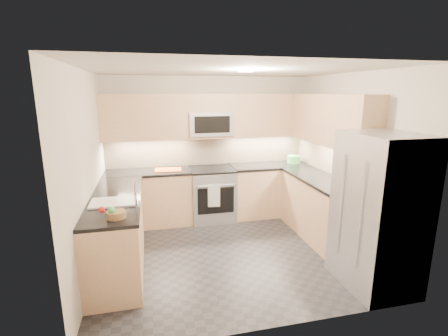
# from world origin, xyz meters

# --- Properties ---
(floor) EXTENTS (3.60, 3.20, 0.00)m
(floor) POSITION_xyz_m (0.00, 0.00, 0.00)
(floor) COLOR #25242A
(floor) RESTS_ON ground
(ceiling) EXTENTS (3.60, 3.20, 0.02)m
(ceiling) POSITION_xyz_m (0.00, 0.00, 2.50)
(ceiling) COLOR beige
(ceiling) RESTS_ON wall_back
(wall_back) EXTENTS (3.60, 0.02, 2.50)m
(wall_back) POSITION_xyz_m (0.00, 1.60, 1.25)
(wall_back) COLOR beige
(wall_back) RESTS_ON floor
(wall_front) EXTENTS (3.60, 0.02, 2.50)m
(wall_front) POSITION_xyz_m (0.00, -1.60, 1.25)
(wall_front) COLOR beige
(wall_front) RESTS_ON floor
(wall_left) EXTENTS (0.02, 3.20, 2.50)m
(wall_left) POSITION_xyz_m (-1.80, 0.00, 1.25)
(wall_left) COLOR beige
(wall_left) RESTS_ON floor
(wall_right) EXTENTS (0.02, 3.20, 2.50)m
(wall_right) POSITION_xyz_m (1.80, 0.00, 1.25)
(wall_right) COLOR beige
(wall_right) RESTS_ON floor
(base_cab_back_left) EXTENTS (1.42, 0.60, 0.90)m
(base_cab_back_left) POSITION_xyz_m (-1.09, 1.30, 0.45)
(base_cab_back_left) COLOR #D9AC83
(base_cab_back_left) RESTS_ON floor
(base_cab_back_right) EXTENTS (1.42, 0.60, 0.90)m
(base_cab_back_right) POSITION_xyz_m (1.09, 1.30, 0.45)
(base_cab_back_right) COLOR #D9AC83
(base_cab_back_right) RESTS_ON floor
(base_cab_right) EXTENTS (0.60, 1.70, 0.90)m
(base_cab_right) POSITION_xyz_m (1.50, 0.15, 0.45)
(base_cab_right) COLOR #D9AC83
(base_cab_right) RESTS_ON floor
(base_cab_peninsula) EXTENTS (0.60, 2.00, 0.90)m
(base_cab_peninsula) POSITION_xyz_m (-1.50, 0.00, 0.45)
(base_cab_peninsula) COLOR #D9AC83
(base_cab_peninsula) RESTS_ON floor
(countertop_back_left) EXTENTS (1.42, 0.63, 0.04)m
(countertop_back_left) POSITION_xyz_m (-1.09, 1.30, 0.92)
(countertop_back_left) COLOR black
(countertop_back_left) RESTS_ON base_cab_back_left
(countertop_back_right) EXTENTS (1.42, 0.63, 0.04)m
(countertop_back_right) POSITION_xyz_m (1.09, 1.30, 0.92)
(countertop_back_right) COLOR black
(countertop_back_right) RESTS_ON base_cab_back_right
(countertop_right) EXTENTS (0.63, 1.70, 0.04)m
(countertop_right) POSITION_xyz_m (1.50, 0.15, 0.92)
(countertop_right) COLOR black
(countertop_right) RESTS_ON base_cab_right
(countertop_peninsula) EXTENTS (0.63, 2.00, 0.04)m
(countertop_peninsula) POSITION_xyz_m (-1.50, 0.00, 0.92)
(countertop_peninsula) COLOR black
(countertop_peninsula) RESTS_ON base_cab_peninsula
(upper_cab_back) EXTENTS (3.60, 0.35, 0.75)m
(upper_cab_back) POSITION_xyz_m (0.00, 1.43, 1.83)
(upper_cab_back) COLOR #D9AC83
(upper_cab_back) RESTS_ON wall_back
(upper_cab_right) EXTENTS (0.35, 1.95, 0.75)m
(upper_cab_right) POSITION_xyz_m (1.62, 0.28, 1.83)
(upper_cab_right) COLOR #D9AC83
(upper_cab_right) RESTS_ON wall_right
(backsplash_back) EXTENTS (3.60, 0.01, 0.51)m
(backsplash_back) POSITION_xyz_m (0.00, 1.60, 1.20)
(backsplash_back) COLOR tan
(backsplash_back) RESTS_ON wall_back
(backsplash_right) EXTENTS (0.01, 2.30, 0.51)m
(backsplash_right) POSITION_xyz_m (1.80, 0.45, 1.20)
(backsplash_right) COLOR tan
(backsplash_right) RESTS_ON wall_right
(gas_range) EXTENTS (0.76, 0.65, 0.91)m
(gas_range) POSITION_xyz_m (0.00, 1.28, 0.46)
(gas_range) COLOR #999BA1
(gas_range) RESTS_ON floor
(range_cooktop) EXTENTS (0.76, 0.65, 0.03)m
(range_cooktop) POSITION_xyz_m (0.00, 1.28, 0.92)
(range_cooktop) COLOR black
(range_cooktop) RESTS_ON gas_range
(oven_door_glass) EXTENTS (0.62, 0.02, 0.45)m
(oven_door_glass) POSITION_xyz_m (0.00, 0.95, 0.45)
(oven_door_glass) COLOR black
(oven_door_glass) RESTS_ON gas_range
(oven_handle) EXTENTS (0.60, 0.02, 0.02)m
(oven_handle) POSITION_xyz_m (0.00, 0.93, 0.72)
(oven_handle) COLOR #B2B5BA
(oven_handle) RESTS_ON gas_range
(microwave) EXTENTS (0.76, 0.40, 0.40)m
(microwave) POSITION_xyz_m (0.00, 1.40, 1.70)
(microwave) COLOR #ABACB3
(microwave) RESTS_ON upper_cab_back
(microwave_door) EXTENTS (0.60, 0.01, 0.28)m
(microwave_door) POSITION_xyz_m (0.00, 1.20, 1.70)
(microwave_door) COLOR black
(microwave_door) RESTS_ON microwave
(refrigerator) EXTENTS (0.70, 0.90, 1.80)m
(refrigerator) POSITION_xyz_m (1.45, -1.15, 0.90)
(refrigerator) COLOR #A7A8AF
(refrigerator) RESTS_ON floor
(fridge_handle_left) EXTENTS (0.02, 0.02, 1.20)m
(fridge_handle_left) POSITION_xyz_m (1.08, -1.33, 0.95)
(fridge_handle_left) COLOR #B2B5BA
(fridge_handle_left) RESTS_ON refrigerator
(fridge_handle_right) EXTENTS (0.02, 0.02, 1.20)m
(fridge_handle_right) POSITION_xyz_m (1.08, -0.97, 0.95)
(fridge_handle_right) COLOR #B2B5BA
(fridge_handle_right) RESTS_ON refrigerator
(sink_basin) EXTENTS (0.52, 0.38, 0.16)m
(sink_basin) POSITION_xyz_m (-1.50, -0.25, 0.88)
(sink_basin) COLOR white
(sink_basin) RESTS_ON base_cab_peninsula
(faucet) EXTENTS (0.03, 0.03, 0.28)m
(faucet) POSITION_xyz_m (-1.24, -0.25, 1.08)
(faucet) COLOR silver
(faucet) RESTS_ON countertop_peninsula
(utensil_bowl) EXTENTS (0.29, 0.29, 0.14)m
(utensil_bowl) POSITION_xyz_m (1.56, 1.33, 1.01)
(utensil_bowl) COLOR green
(utensil_bowl) RESTS_ON countertop_back_right
(cutting_board) EXTENTS (0.46, 0.34, 0.01)m
(cutting_board) POSITION_xyz_m (-0.75, 1.29, 0.95)
(cutting_board) COLOR #D25313
(cutting_board) RESTS_ON countertop_back_left
(fruit_basket) EXTENTS (0.23, 0.23, 0.07)m
(fruit_basket) POSITION_xyz_m (-1.42, -0.76, 0.98)
(fruit_basket) COLOR #9A7248
(fruit_basket) RESTS_ON countertop_peninsula
(fruit_apple) EXTENTS (0.07, 0.07, 0.07)m
(fruit_apple) POSITION_xyz_m (-1.56, -0.79, 1.05)
(fruit_apple) COLOR red
(fruit_apple) RESTS_ON fruit_basket
(fruit_pear) EXTENTS (0.07, 0.07, 0.07)m
(fruit_pear) POSITION_xyz_m (-1.46, -0.82, 1.05)
(fruit_pear) COLOR #52C15D
(fruit_pear) RESTS_ON fruit_basket
(dish_towel_check) EXTENTS (0.20, 0.04, 0.38)m
(dish_towel_check) POSITION_xyz_m (-0.04, 0.91, 0.55)
(dish_towel_check) COLOR white
(dish_towel_check) RESTS_ON oven_handle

